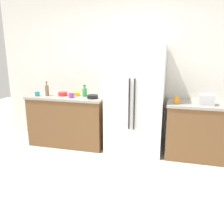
{
  "coord_description": "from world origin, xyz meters",
  "views": [
    {
      "loc": [
        0.84,
        -2.45,
        1.81
      ],
      "look_at": [
        0.07,
        0.47,
        0.98
      ],
      "focal_mm": 39.69,
      "sensor_mm": 36.0,
      "label": 1
    }
  ],
  "objects_px": {
    "toaster": "(207,100)",
    "bowl_a": "(75,94)",
    "cup_b": "(71,95)",
    "bottle_b": "(47,90)",
    "cup_c": "(37,94)",
    "bottle_a": "(85,92)",
    "bowl_c": "(93,97)",
    "cup_a": "(177,100)",
    "refrigerator": "(135,100)",
    "bowl_b": "(63,94)"
  },
  "relations": [
    {
      "from": "toaster",
      "to": "bowl_a",
      "type": "bearing_deg",
      "value": 176.12
    },
    {
      "from": "cup_b",
      "to": "bowl_a",
      "type": "xyz_separation_m",
      "value": [
        -0.01,
        0.19,
        -0.01
      ]
    },
    {
      "from": "bottle_b",
      "to": "cup_c",
      "type": "distance_m",
      "value": 0.18
    },
    {
      "from": "bottle_a",
      "to": "cup_c",
      "type": "xyz_separation_m",
      "value": [
        -0.84,
        -0.17,
        -0.04
      ]
    },
    {
      "from": "bottle_a",
      "to": "bowl_c",
      "type": "height_order",
      "value": "bottle_a"
    },
    {
      "from": "cup_c",
      "to": "bottle_b",
      "type": "bearing_deg",
      "value": 21.88
    },
    {
      "from": "cup_a",
      "to": "cup_c",
      "type": "distance_m",
      "value": 2.42
    },
    {
      "from": "bottle_b",
      "to": "bowl_c",
      "type": "bearing_deg",
      "value": -0.57
    },
    {
      "from": "bottle_a",
      "to": "cup_c",
      "type": "relative_size",
      "value": 2.35
    },
    {
      "from": "refrigerator",
      "to": "bowl_a",
      "type": "xyz_separation_m",
      "value": [
        -1.1,
        0.05,
        0.05
      ]
    },
    {
      "from": "bottle_b",
      "to": "bowl_b",
      "type": "xyz_separation_m",
      "value": [
        0.27,
        0.07,
        -0.07
      ]
    },
    {
      "from": "bottle_b",
      "to": "bowl_a",
      "type": "xyz_separation_m",
      "value": [
        0.48,
        0.14,
        -0.07
      ]
    },
    {
      "from": "toaster",
      "to": "bowl_b",
      "type": "xyz_separation_m",
      "value": [
        -2.43,
        0.09,
        -0.05
      ]
    },
    {
      "from": "refrigerator",
      "to": "bottle_a",
      "type": "height_order",
      "value": "refrigerator"
    },
    {
      "from": "cup_a",
      "to": "cup_c",
      "type": "relative_size",
      "value": 1.21
    },
    {
      "from": "cup_a",
      "to": "bowl_b",
      "type": "height_order",
      "value": "cup_a"
    },
    {
      "from": "bowl_c",
      "to": "bowl_b",
      "type": "bearing_deg",
      "value": 172.05
    },
    {
      "from": "refrigerator",
      "to": "bottle_b",
      "type": "xyz_separation_m",
      "value": [
        -1.58,
        -0.09,
        0.11
      ]
    },
    {
      "from": "bottle_a",
      "to": "cup_a",
      "type": "distance_m",
      "value": 1.59
    },
    {
      "from": "cup_c",
      "to": "bowl_b",
      "type": "xyz_separation_m",
      "value": [
        0.43,
        0.14,
        -0.01
      ]
    },
    {
      "from": "cup_a",
      "to": "bottle_b",
      "type": "bearing_deg",
      "value": 178.58
    },
    {
      "from": "cup_a",
      "to": "bowl_a",
      "type": "relative_size",
      "value": 0.62
    },
    {
      "from": "bottle_a",
      "to": "bowl_c",
      "type": "xyz_separation_m",
      "value": [
        0.18,
        -0.11,
        -0.05
      ]
    },
    {
      "from": "bottle_a",
      "to": "bowl_b",
      "type": "relative_size",
      "value": 1.22
    },
    {
      "from": "bowl_c",
      "to": "bottle_b",
      "type": "bearing_deg",
      "value": 179.43
    },
    {
      "from": "cup_c",
      "to": "cup_b",
      "type": "bearing_deg",
      "value": 0.76
    },
    {
      "from": "cup_c",
      "to": "refrigerator",
      "type": "bearing_deg",
      "value": 4.97
    },
    {
      "from": "cup_a",
      "to": "cup_b",
      "type": "bearing_deg",
      "value": -179.98
    },
    {
      "from": "refrigerator",
      "to": "cup_a",
      "type": "xyz_separation_m",
      "value": [
        0.68,
        -0.14,
        0.07
      ]
    },
    {
      "from": "bottle_a",
      "to": "cup_a",
      "type": "relative_size",
      "value": 1.95
    },
    {
      "from": "cup_a",
      "to": "cup_b",
      "type": "height_order",
      "value": "cup_a"
    },
    {
      "from": "toaster",
      "to": "bowl_c",
      "type": "height_order",
      "value": "toaster"
    },
    {
      "from": "cup_c",
      "to": "bowl_a",
      "type": "height_order",
      "value": "cup_c"
    },
    {
      "from": "cup_b",
      "to": "cup_c",
      "type": "distance_m",
      "value": 0.65
    },
    {
      "from": "bowl_b",
      "to": "bowl_c",
      "type": "relative_size",
      "value": 0.9
    },
    {
      "from": "bottle_a",
      "to": "cup_c",
      "type": "bearing_deg",
      "value": -168.71
    },
    {
      "from": "cup_a",
      "to": "cup_c",
      "type": "bearing_deg",
      "value": -179.78
    },
    {
      "from": "bottle_b",
      "to": "bowl_b",
      "type": "distance_m",
      "value": 0.28
    },
    {
      "from": "toaster",
      "to": "cup_c",
      "type": "relative_size",
      "value": 2.56
    },
    {
      "from": "bowl_b",
      "to": "bowl_c",
      "type": "bearing_deg",
      "value": -7.95
    },
    {
      "from": "refrigerator",
      "to": "cup_a",
      "type": "relative_size",
      "value": 17.3
    },
    {
      "from": "cup_a",
      "to": "bowl_c",
      "type": "height_order",
      "value": "cup_a"
    },
    {
      "from": "bottle_a",
      "to": "bowl_a",
      "type": "xyz_separation_m",
      "value": [
        -0.2,
        0.03,
        -0.05
      ]
    },
    {
      "from": "cup_a",
      "to": "bowl_c",
      "type": "distance_m",
      "value": 1.4
    },
    {
      "from": "cup_b",
      "to": "bowl_a",
      "type": "relative_size",
      "value": 0.52
    },
    {
      "from": "bottle_b",
      "to": "cup_c",
      "type": "height_order",
      "value": "bottle_b"
    },
    {
      "from": "bowl_c",
      "to": "cup_a",
      "type": "bearing_deg",
      "value": -1.95
    },
    {
      "from": "toaster",
      "to": "cup_b",
      "type": "distance_m",
      "value": 2.21
    },
    {
      "from": "bottle_b",
      "to": "bowl_a",
      "type": "height_order",
      "value": "bottle_b"
    },
    {
      "from": "refrigerator",
      "to": "bottle_a",
      "type": "bearing_deg",
      "value": 178.98
    }
  ]
}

